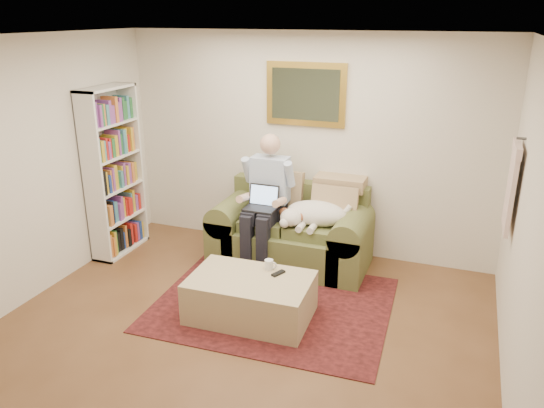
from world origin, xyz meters
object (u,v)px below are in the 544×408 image
Objects in this scene: sofa at (291,237)px; laptop at (262,202)px; sleeping_dog at (317,213)px; coffee_mug at (269,265)px; bookshelf at (114,172)px; ottoman at (251,298)px; seated_man at (264,203)px.

laptop reaches higher than sofa.
sleeping_dog reaches higher than coffee_mug.
coffee_mug is 0.05× the size of bookshelf.
sofa reaches higher than ottoman.
sofa is 1.07m from coffee_mug.
sofa is 0.60m from laptop.
seated_man is 0.75× the size of bookshelf.
coffee_mug is (-0.20, -0.96, -0.22)m from sleeping_dog.
sleeping_dog is at bearing 13.64° from laptop.
ottoman is 0.57× the size of bookshelf.
ottoman is (0.29, -1.12, -0.55)m from seated_man.
sofa is 1.56× the size of ottoman.
laptop is 0.62m from sleeping_dog.
sofa is at bearing 96.53° from coffee_mug.
seated_man reaches higher than sleeping_dog.
bookshelf is at bearing -172.21° from seated_man.
coffee_mug is at bearing 67.29° from ottoman.
laptop is at bearing -166.36° from sleeping_dog.
sofa is 0.50m from sleeping_dog.
sleeping_dog is (0.59, 0.07, -0.07)m from seated_man.
sleeping_dog is at bearing 7.13° from seated_man.
coffee_mug is (0.39, -0.81, -0.32)m from laptop.
seated_man is 1.85m from bookshelf.
ottoman is at bearing -104.15° from sleeping_dog.
coffee_mug is at bearing -66.23° from seated_man.
seated_man reaches higher than coffee_mug.
bookshelf is (-1.81, -0.25, 0.25)m from seated_man.
laptop is 0.96m from coffee_mug.
laptop is 0.17× the size of bookshelf.
sofa is at bearing 41.02° from laptop.
sofa reaches higher than sleeping_dog.
bookshelf is at bearing 157.48° from ottoman.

